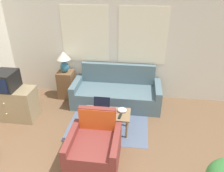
{
  "coord_description": "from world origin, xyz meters",
  "views": [
    {
      "loc": [
        0.53,
        -1.39,
        2.83
      ],
      "look_at": [
        0.02,
        2.56,
        0.75
      ],
      "focal_mm": 35.0,
      "sensor_mm": 36.0,
      "label": 1
    }
  ],
  "objects_px": {
    "television": "(6,81)",
    "coffee_table": "(107,115)",
    "armchair": "(94,147)",
    "cup_navy": "(114,112)",
    "snack_bowl": "(122,110)",
    "table_lamp": "(64,60)",
    "couch": "(117,93)",
    "tv_remote": "(120,116)",
    "laptop": "(101,108)"
  },
  "relations": [
    {
      "from": "couch",
      "to": "television",
      "type": "xyz_separation_m",
      "value": [
        -2.15,
        -0.88,
        0.63
      ]
    },
    {
      "from": "television",
      "to": "laptop",
      "type": "bearing_deg",
      "value": -3.52
    },
    {
      "from": "television",
      "to": "cup_navy",
      "type": "height_order",
      "value": "television"
    },
    {
      "from": "table_lamp",
      "to": "cup_navy",
      "type": "height_order",
      "value": "table_lamp"
    },
    {
      "from": "cup_navy",
      "to": "tv_remote",
      "type": "bearing_deg",
      "value": -37.76
    },
    {
      "from": "armchair",
      "to": "television",
      "type": "distance_m",
      "value": 2.3
    },
    {
      "from": "television",
      "to": "armchair",
      "type": "bearing_deg",
      "value": -25.78
    },
    {
      "from": "couch",
      "to": "laptop",
      "type": "distance_m",
      "value": 1.04
    },
    {
      "from": "coffee_table",
      "to": "snack_bowl",
      "type": "relative_size",
      "value": 5.04
    },
    {
      "from": "table_lamp",
      "to": "tv_remote",
      "type": "bearing_deg",
      "value": -41.49
    },
    {
      "from": "armchair",
      "to": "table_lamp",
      "type": "height_order",
      "value": "table_lamp"
    },
    {
      "from": "coffee_table",
      "to": "laptop",
      "type": "height_order",
      "value": "laptop"
    },
    {
      "from": "armchair",
      "to": "laptop",
      "type": "relative_size",
      "value": 2.58
    },
    {
      "from": "couch",
      "to": "armchair",
      "type": "relative_size",
      "value": 2.45
    },
    {
      "from": "armchair",
      "to": "television",
      "type": "height_order",
      "value": "television"
    },
    {
      "from": "cup_navy",
      "to": "snack_bowl",
      "type": "distance_m",
      "value": 0.17
    },
    {
      "from": "television",
      "to": "table_lamp",
      "type": "xyz_separation_m",
      "value": [
        0.88,
        1.03,
        0.11
      ]
    },
    {
      "from": "armchair",
      "to": "tv_remote",
      "type": "xyz_separation_m",
      "value": [
        0.35,
        0.69,
        0.17
      ]
    },
    {
      "from": "table_lamp",
      "to": "coffee_table",
      "type": "xyz_separation_m",
      "value": [
        1.2,
        -1.2,
        -0.64
      ]
    },
    {
      "from": "armchair",
      "to": "cup_navy",
      "type": "bearing_deg",
      "value": 72.98
    },
    {
      "from": "table_lamp",
      "to": "cup_navy",
      "type": "relative_size",
      "value": 6.31
    },
    {
      "from": "television",
      "to": "snack_bowl",
      "type": "xyz_separation_m",
      "value": [
        2.37,
        -0.08,
        -0.45
      ]
    },
    {
      "from": "television",
      "to": "tv_remote",
      "type": "height_order",
      "value": "television"
    },
    {
      "from": "couch",
      "to": "table_lamp",
      "type": "relative_size",
      "value": 3.95
    },
    {
      "from": "couch",
      "to": "armchair",
      "type": "height_order",
      "value": "couch"
    },
    {
      "from": "couch",
      "to": "tv_remote",
      "type": "bearing_deg",
      "value": -80.56
    },
    {
      "from": "coffee_table",
      "to": "cup_navy",
      "type": "relative_size",
      "value": 11.07
    },
    {
      "from": "coffee_table",
      "to": "snack_bowl",
      "type": "distance_m",
      "value": 0.31
    },
    {
      "from": "snack_bowl",
      "to": "tv_remote",
      "type": "relative_size",
      "value": 1.16
    },
    {
      "from": "television",
      "to": "tv_remote",
      "type": "xyz_separation_m",
      "value": [
        2.35,
        -0.27,
        -0.47
      ]
    },
    {
      "from": "couch",
      "to": "coffee_table",
      "type": "height_order",
      "value": "couch"
    },
    {
      "from": "couch",
      "to": "cup_navy",
      "type": "bearing_deg",
      "value": -85.9
    },
    {
      "from": "armchair",
      "to": "laptop",
      "type": "height_order",
      "value": "armchair"
    },
    {
      "from": "armchair",
      "to": "tv_remote",
      "type": "relative_size",
      "value": 5.37
    },
    {
      "from": "cup_navy",
      "to": "tv_remote",
      "type": "xyz_separation_m",
      "value": [
        0.12,
        -0.09,
        -0.03
      ]
    },
    {
      "from": "cup_navy",
      "to": "snack_bowl",
      "type": "height_order",
      "value": "cup_navy"
    },
    {
      "from": "television",
      "to": "coffee_table",
      "type": "relative_size",
      "value": 0.53
    },
    {
      "from": "armchair",
      "to": "table_lamp",
      "type": "distance_m",
      "value": 2.4
    },
    {
      "from": "snack_bowl",
      "to": "cup_navy",
      "type": "bearing_deg",
      "value": -143.77
    },
    {
      "from": "table_lamp",
      "to": "television",
      "type": "bearing_deg",
      "value": -130.5
    },
    {
      "from": "laptop",
      "to": "tv_remote",
      "type": "relative_size",
      "value": 2.08
    },
    {
      "from": "television",
      "to": "cup_navy",
      "type": "xyz_separation_m",
      "value": [
        2.23,
        -0.18,
        -0.44
      ]
    },
    {
      "from": "couch",
      "to": "coffee_table",
      "type": "bearing_deg",
      "value": -93.91
    },
    {
      "from": "snack_bowl",
      "to": "tv_remote",
      "type": "distance_m",
      "value": 0.19
    },
    {
      "from": "coffee_table",
      "to": "couch",
      "type": "bearing_deg",
      "value": 86.09
    },
    {
      "from": "television",
      "to": "table_lamp",
      "type": "distance_m",
      "value": 1.36
    },
    {
      "from": "coffee_table",
      "to": "tv_remote",
      "type": "height_order",
      "value": "tv_remote"
    },
    {
      "from": "tv_remote",
      "to": "television",
      "type": "bearing_deg",
      "value": 173.4
    },
    {
      "from": "tv_remote",
      "to": "cup_navy",
      "type": "bearing_deg",
      "value": 142.24
    },
    {
      "from": "table_lamp",
      "to": "snack_bowl",
      "type": "bearing_deg",
      "value": -36.62
    }
  ]
}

